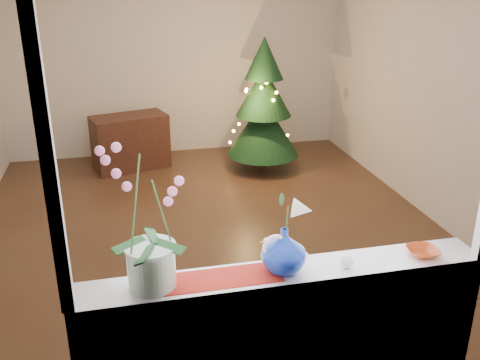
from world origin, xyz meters
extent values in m
plane|color=#392217|center=(0.00, 0.00, 0.00)|extent=(5.00, 5.00, 0.00)
cube|color=beige|center=(0.00, 2.50, 1.35)|extent=(4.50, 0.10, 2.70)
cube|color=beige|center=(0.00, -2.50, 1.35)|extent=(4.50, 0.10, 2.70)
cube|color=beige|center=(2.25, 0.00, 1.35)|extent=(0.10, 5.00, 2.70)
cube|color=white|center=(0.00, -2.46, 0.44)|extent=(2.20, 0.08, 0.88)
cube|color=white|center=(0.00, -2.37, 0.90)|extent=(2.20, 0.26, 0.04)
cube|color=maroon|center=(-0.38, -2.37, 0.92)|extent=(0.70, 0.20, 0.01)
imported|color=navy|center=(-0.01, -2.37, 1.06)|extent=(0.34, 0.34, 0.28)
sphere|color=silver|center=(0.33, -2.41, 0.95)|extent=(0.09, 0.09, 0.07)
imported|color=#A23812|center=(0.79, -2.39, 0.94)|extent=(0.16, 0.16, 0.04)
cube|color=black|center=(-0.67, 1.94, 0.34)|extent=(1.00, 0.68, 0.69)
camera|label=1|loc=(-0.77, -4.68, 2.39)|focal=40.00mm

